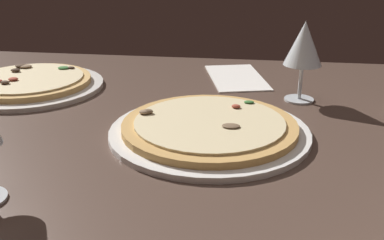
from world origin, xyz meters
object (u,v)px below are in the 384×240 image
Objects in this scene: wine_glass_near at (304,46)px; paper_menu at (236,77)px; pizza_main at (209,128)px; pizza_side at (29,83)px.

wine_glass_near is 22.67cm from paper_menu.
pizza_main reaches higher than paper_menu.
wine_glass_near is at bearing 179.95° from pizza_side.
pizza_side is at bearing -25.60° from pizza_main.
wine_glass_near reaches higher than pizza_side.
pizza_main is 46.82cm from pizza_side.
pizza_main is at bearing 50.86° from wine_glass_near.
pizza_main is 27.92cm from wine_glass_near.
pizza_main is 34.66cm from paper_menu.
paper_menu is (-45.10, -14.30, -1.02)cm from pizza_side.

